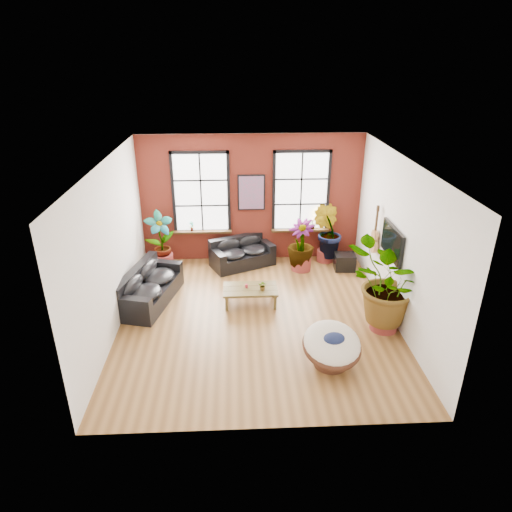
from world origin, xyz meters
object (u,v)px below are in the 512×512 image
Objects in this scene: coffee_table at (250,290)px; papasan_chair at (332,346)px; sofa_left at (148,287)px; sofa_back at (242,253)px.

coffee_table is 2.76m from papasan_chair.
sofa_left is 1.76× the size of papasan_chair.
sofa_left is at bearing -163.99° from sofa_back.
coffee_table is at bearing -80.76° from sofa_left.
papasan_chair reaches higher than sofa_back.
papasan_chair is at bearing -58.71° from coffee_table.
sofa_left is (-2.24, -1.92, 0.03)m from sofa_back.
coffee_table is (0.16, -2.13, 0.01)m from sofa_back.
sofa_back is at bearing -35.20° from sofa_left.
sofa_back is at bearing 94.21° from coffee_table.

